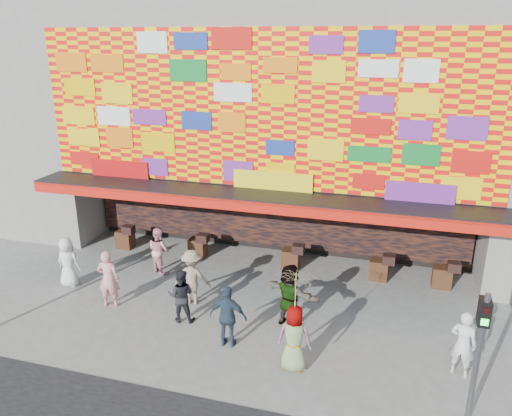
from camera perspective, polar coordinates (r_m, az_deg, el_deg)
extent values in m
plane|color=slate|center=(14.12, -4.28, -14.22)|extent=(90.00, 90.00, 0.00)
cube|color=gray|center=(19.52, 3.65, 15.40)|extent=(15.00, 8.00, 7.00)
cube|color=black|center=(21.39, 3.96, 2.08)|extent=(15.00, 6.00, 3.00)
cube|color=gray|center=(20.71, -18.72, 0.50)|extent=(0.40, 2.00, 3.00)
cube|color=gray|center=(17.46, 25.06, -3.76)|extent=(0.40, 2.00, 3.00)
cube|color=black|center=(15.76, -0.28, 1.58)|extent=(15.20, 1.60, 0.12)
cube|color=red|center=(15.10, -1.12, 0.18)|extent=(15.20, 0.04, 0.35)
cube|color=#FFC700|center=(15.72, 0.29, 11.08)|extent=(14.80, 0.08, 4.90)
cube|color=black|center=(18.46, 1.87, -0.52)|extent=(14.00, 0.25, 2.50)
cube|color=gray|center=(25.73, -26.79, 13.24)|extent=(11.00, 8.00, 12.00)
cylinder|color=#59595B|center=(11.55, 23.96, -15.50)|extent=(0.12, 0.12, 3.00)
cube|color=black|center=(11.01, 24.70, -10.95)|extent=(0.22, 0.18, 0.55)
cube|color=black|center=(10.87, 24.86, -10.60)|extent=(0.14, 0.02, 0.14)
cube|color=#19E533|center=(10.99, 24.67, -11.78)|extent=(0.14, 0.02, 0.14)
imported|color=white|center=(17.28, -20.69, -5.82)|extent=(0.82, 0.55, 1.65)
imported|color=pink|center=(15.61, -16.52, -7.76)|extent=(0.73, 0.56, 1.80)
imported|color=black|center=(14.46, -8.56, -9.88)|extent=(0.86, 0.73, 1.57)
imported|color=gray|center=(15.28, -7.30, -7.82)|extent=(1.18, 0.76, 1.73)
imported|color=#2C3E4D|center=(13.23, -3.20, -12.29)|extent=(1.01, 0.44, 1.71)
imported|color=gray|center=(14.06, 3.87, -9.95)|extent=(1.79, 1.17, 1.85)
imported|color=gray|center=(12.43, 4.39, -14.64)|extent=(0.84, 0.56, 1.71)
imported|color=silver|center=(13.16, 22.56, -14.14)|extent=(0.72, 0.59, 1.70)
imported|color=pink|center=(17.41, -11.03, -4.74)|extent=(0.99, 0.92, 1.62)
imported|color=beige|center=(11.75, 4.55, -9.35)|extent=(1.18, 1.19, 0.91)
cylinder|color=#4C3326|center=(12.21, 4.43, -13.09)|extent=(0.02, 0.02, 1.00)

